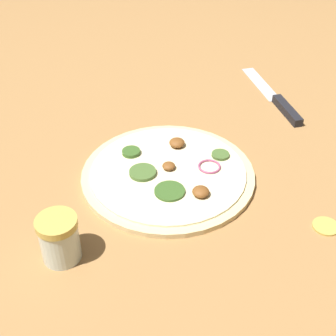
% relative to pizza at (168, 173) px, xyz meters
% --- Properties ---
extents(ground_plane, '(3.00, 3.00, 0.00)m').
position_rel_pizza_xyz_m(ground_plane, '(-0.00, -0.00, -0.01)').
color(ground_plane, '#9E703F').
extents(pizza, '(0.32, 0.32, 0.03)m').
position_rel_pizza_xyz_m(pizza, '(0.00, 0.00, 0.00)').
color(pizza, beige).
rests_on(pizza, ground_plane).
extents(knife, '(0.16, 0.27, 0.02)m').
position_rel_pizza_xyz_m(knife, '(0.20, 0.31, -0.00)').
color(knife, silver).
rests_on(knife, ground_plane).
extents(spice_jar, '(0.06, 0.06, 0.08)m').
position_rel_pizza_xyz_m(spice_jar, '(-0.12, -0.23, 0.03)').
color(spice_jar, silver).
rests_on(spice_jar, ground_plane).
extents(loose_cap, '(0.04, 0.04, 0.01)m').
position_rel_pizza_xyz_m(loose_cap, '(0.28, -0.07, -0.00)').
color(loose_cap, gold).
rests_on(loose_cap, ground_plane).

